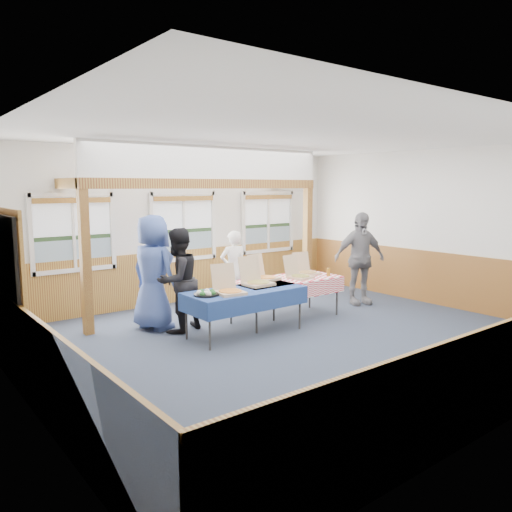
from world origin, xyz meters
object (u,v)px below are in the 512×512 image
at_px(table_right, 286,282).
at_px(table_left, 245,293).
at_px(woman_white, 233,269).
at_px(person_grey, 359,258).
at_px(woman_black, 178,280).
at_px(man_blue, 153,272).

bearing_deg(table_right, table_left, 169.38).
height_order(woman_white, person_grey, person_grey).
height_order(woman_white, woman_black, woman_black).
distance_m(woman_white, man_blue, 2.13).
distance_m(table_right, woman_white, 1.47).
relative_size(woman_white, woman_black, 0.88).
distance_m(woman_black, man_blue, 0.48).
bearing_deg(person_grey, woman_white, 165.98).
height_order(man_blue, person_grey, man_blue).
relative_size(table_right, man_blue, 1.17).
height_order(table_left, table_right, same).
xyz_separation_m(table_right, person_grey, (2.02, -0.01, 0.25)).
xyz_separation_m(table_right, woman_white, (-0.14, 1.47, 0.07)).
height_order(table_right, person_grey, person_grey).
relative_size(table_right, woman_black, 1.32).
distance_m(woman_white, woman_black, 2.03).
bearing_deg(man_blue, woman_white, -91.42).
xyz_separation_m(table_left, woman_white, (1.01, 1.75, 0.07)).
relative_size(table_right, person_grey, 1.21).
xyz_separation_m(woman_white, woman_black, (-1.80, -0.93, 0.10)).
relative_size(man_blue, person_grey, 1.03).
relative_size(table_left, woman_white, 1.41).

